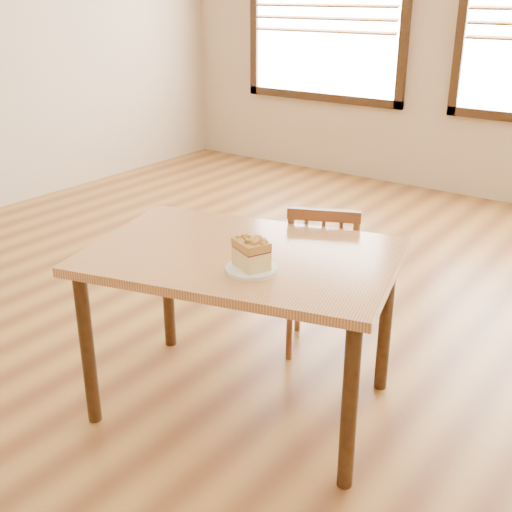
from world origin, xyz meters
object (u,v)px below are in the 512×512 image
(plate, at_px, (251,269))
(cake_slice, at_px, (251,252))
(cafe_chair_main, at_px, (324,278))
(cafe_table_main, at_px, (242,272))

(plate, distance_m, cake_slice, 0.07)
(cafe_chair_main, bearing_deg, plate, 72.92)
(cafe_table_main, distance_m, plate, 0.22)
(cafe_table_main, xyz_separation_m, cafe_chair_main, (0.05, 0.61, -0.24))
(cafe_table_main, distance_m, cake_slice, 0.26)
(plate, bearing_deg, cafe_chair_main, 97.73)
(cafe_table_main, relative_size, cafe_chair_main, 1.73)
(cafe_chair_main, bearing_deg, cafe_table_main, 60.67)
(cafe_chair_main, xyz_separation_m, plate, (0.10, -0.74, 0.34))
(cafe_chair_main, distance_m, plate, 0.82)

